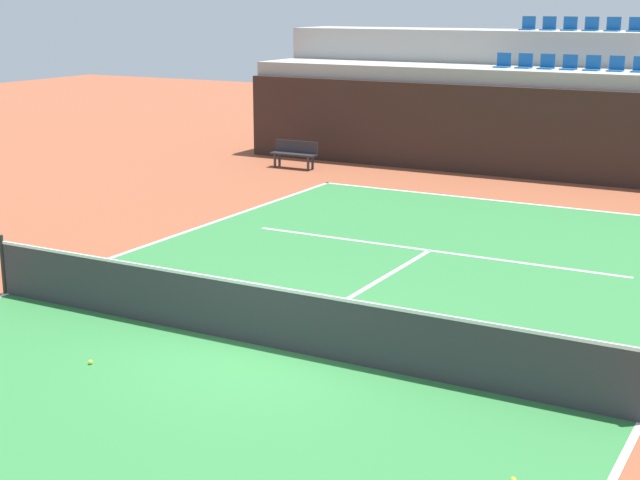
# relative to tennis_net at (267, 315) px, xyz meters

# --- Properties ---
(ground_plane) EXTENTS (80.00, 80.00, 0.00)m
(ground_plane) POSITION_rel_tennis_net_xyz_m (0.00, 0.00, -0.51)
(ground_plane) COLOR brown
(court_surface) EXTENTS (11.00, 24.00, 0.01)m
(court_surface) POSITION_rel_tennis_net_xyz_m (0.00, 0.00, -0.50)
(court_surface) COLOR #2D7238
(court_surface) RESTS_ON ground_plane
(baseline_far) EXTENTS (11.00, 0.10, 0.00)m
(baseline_far) POSITION_rel_tennis_net_xyz_m (0.00, 11.95, -0.50)
(baseline_far) COLOR white
(baseline_far) RESTS_ON court_surface
(sideline_left) EXTENTS (0.10, 24.00, 0.00)m
(sideline_left) POSITION_rel_tennis_net_xyz_m (-5.45, 0.00, -0.50)
(sideline_left) COLOR white
(sideline_left) RESTS_ON court_surface
(service_line_far) EXTENTS (8.26, 0.10, 0.00)m
(service_line_far) POSITION_rel_tennis_net_xyz_m (0.00, 6.40, -0.50)
(service_line_far) COLOR white
(service_line_far) RESTS_ON court_surface
(centre_service_line) EXTENTS (0.10, 6.40, 0.00)m
(centre_service_line) POSITION_rel_tennis_net_xyz_m (0.00, 3.20, -0.50)
(centre_service_line) COLOR white
(centre_service_line) RESTS_ON court_surface
(back_wall) EXTENTS (20.26, 0.30, 2.65)m
(back_wall) POSITION_rel_tennis_net_xyz_m (0.00, 15.50, 0.82)
(back_wall) COLOR black
(back_wall) RESTS_ON ground_plane
(stands_tier_lower) EXTENTS (20.26, 2.40, 3.10)m
(stands_tier_lower) POSITION_rel_tennis_net_xyz_m (0.00, 16.85, 1.04)
(stands_tier_lower) COLOR #9E9E99
(stands_tier_lower) RESTS_ON ground_plane
(stands_tier_upper) EXTENTS (20.26, 2.40, 4.16)m
(stands_tier_upper) POSITION_rel_tennis_net_xyz_m (0.00, 19.25, 1.57)
(stands_tier_upper) COLOR #9E9E99
(stands_tier_upper) RESTS_ON ground_plane
(seating_row_lower) EXTENTS (4.51, 0.44, 0.44)m
(seating_row_lower) POSITION_rel_tennis_net_xyz_m (-0.00, 16.95, 2.71)
(seating_row_lower) COLOR #145193
(seating_row_lower) RESTS_ON stands_tier_lower
(seating_row_upper) EXTENTS (4.51, 0.44, 0.44)m
(seating_row_upper) POSITION_rel_tennis_net_xyz_m (-0.00, 19.35, 3.77)
(seating_row_upper) COLOR #145193
(seating_row_upper) RESTS_ON stands_tier_upper
(tennis_net) EXTENTS (11.08, 0.08, 1.07)m
(tennis_net) POSITION_rel_tennis_net_xyz_m (0.00, 0.00, 0.00)
(tennis_net) COLOR black
(tennis_net) RESTS_ON court_surface
(player_bench) EXTENTS (1.50, 0.40, 0.85)m
(player_bench) POSITION_rel_tennis_net_xyz_m (-7.55, 13.70, -0.00)
(player_bench) COLOR #232328
(player_bench) RESTS_ON ground_plane
(tennis_ball_0) EXTENTS (0.07, 0.07, 0.07)m
(tennis_ball_0) POSITION_rel_tennis_net_xyz_m (4.52, -2.20, -0.47)
(tennis_ball_0) COLOR #CCE033
(tennis_ball_0) RESTS_ON court_surface
(tennis_ball_2) EXTENTS (0.07, 0.07, 0.07)m
(tennis_ball_2) POSITION_rel_tennis_net_xyz_m (-1.84, -1.83, -0.47)
(tennis_ball_2) COLOR #CCE033
(tennis_ball_2) RESTS_ON court_surface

